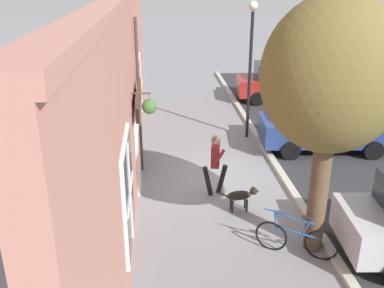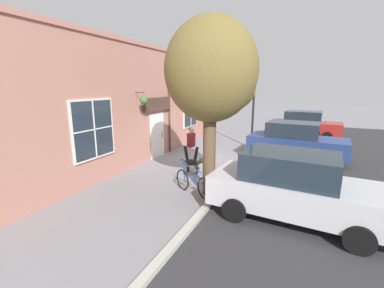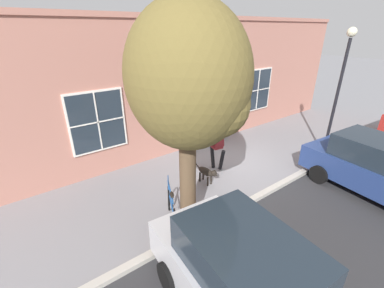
{
  "view_description": "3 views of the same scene",
  "coord_description": "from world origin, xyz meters",
  "px_view_note": "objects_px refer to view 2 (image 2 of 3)",
  "views": [
    {
      "loc": [
        -1.6,
        -11.08,
        5.59
      ],
      "look_at": [
        -0.64,
        0.26,
        1.03
      ],
      "focal_mm": 40.0,
      "sensor_mm": 36.0,
      "label": 1
    },
    {
      "loc": [
        4.35,
        -10.66,
        3.36
      ],
      "look_at": [
        -0.2,
        -0.57,
        0.87
      ],
      "focal_mm": 24.0,
      "sensor_mm": 36.0,
      "label": 2
    },
    {
      "loc": [
        5.93,
        -6.5,
        4.71
      ],
      "look_at": [
        0.1,
        -2.14,
        1.41
      ],
      "focal_mm": 24.0,
      "sensor_mm": 36.0,
      "label": 3
    }
  ],
  "objects_px": {
    "street_tree_by_curb": "(213,73)",
    "street_lamp": "(254,91)",
    "dog_on_leash": "(194,163)",
    "leaning_bicycle": "(193,183)",
    "pedestrian_walking": "(191,142)",
    "parked_car_nearest_curb": "(295,187)",
    "parked_car_far_end": "(305,124)",
    "parked_car_mid_block": "(295,141)"
  },
  "relations": [
    {
      "from": "parked_car_nearest_curb",
      "to": "parked_car_far_end",
      "type": "distance_m",
      "value": 12.05
    },
    {
      "from": "parked_car_far_end",
      "to": "parked_car_mid_block",
      "type": "bearing_deg",
      "value": -92.96
    },
    {
      "from": "pedestrian_walking",
      "to": "dog_on_leash",
      "type": "xyz_separation_m",
      "value": [
        0.55,
        -0.94,
        -0.6
      ]
    },
    {
      "from": "street_lamp",
      "to": "leaning_bicycle",
      "type": "bearing_deg",
      "value": -93.36
    },
    {
      "from": "dog_on_leash",
      "to": "street_tree_by_curb",
      "type": "distance_m",
      "value": 3.91
    },
    {
      "from": "leaning_bicycle",
      "to": "parked_car_far_end",
      "type": "height_order",
      "value": "parked_car_far_end"
    },
    {
      "from": "pedestrian_walking",
      "to": "parked_car_mid_block",
      "type": "height_order",
      "value": "parked_car_mid_block"
    },
    {
      "from": "street_tree_by_curb",
      "to": "street_lamp",
      "type": "relative_size",
      "value": 1.12
    },
    {
      "from": "dog_on_leash",
      "to": "parked_car_far_end",
      "type": "bearing_deg",
      "value": 68.68
    },
    {
      "from": "parked_car_nearest_curb",
      "to": "parked_car_mid_block",
      "type": "relative_size",
      "value": 1.0
    },
    {
      "from": "street_tree_by_curb",
      "to": "leaning_bicycle",
      "type": "distance_m",
      "value": 3.39
    },
    {
      "from": "street_tree_by_curb",
      "to": "parked_car_nearest_curb",
      "type": "xyz_separation_m",
      "value": [
        2.47,
        -0.61,
        -2.84
      ]
    },
    {
      "from": "leaning_bicycle",
      "to": "parked_car_mid_block",
      "type": "height_order",
      "value": "parked_car_mid_block"
    },
    {
      "from": "pedestrian_walking",
      "to": "street_lamp",
      "type": "bearing_deg",
      "value": 67.51
    },
    {
      "from": "leaning_bicycle",
      "to": "street_lamp",
      "type": "xyz_separation_m",
      "value": [
        0.41,
        7.06,
        2.73
      ]
    },
    {
      "from": "street_tree_by_curb",
      "to": "pedestrian_walking",
      "type": "bearing_deg",
      "value": 125.87
    },
    {
      "from": "parked_car_nearest_curb",
      "to": "parked_car_far_end",
      "type": "relative_size",
      "value": 1.0
    },
    {
      "from": "street_tree_by_curb",
      "to": "parked_car_mid_block",
      "type": "relative_size",
      "value": 1.2
    },
    {
      "from": "parked_car_mid_block",
      "to": "parked_car_far_end",
      "type": "bearing_deg",
      "value": 87.04
    },
    {
      "from": "dog_on_leash",
      "to": "parked_car_nearest_curb",
      "type": "bearing_deg",
      "value": -30.73
    },
    {
      "from": "pedestrian_walking",
      "to": "leaning_bicycle",
      "type": "height_order",
      "value": "pedestrian_walking"
    },
    {
      "from": "dog_on_leash",
      "to": "parked_car_far_end",
      "type": "distance_m",
      "value": 10.53
    },
    {
      "from": "street_tree_by_curb",
      "to": "parked_car_far_end",
      "type": "bearing_deg",
      "value": 77.64
    },
    {
      "from": "leaning_bicycle",
      "to": "parked_car_mid_block",
      "type": "bearing_deg",
      "value": 64.33
    },
    {
      "from": "dog_on_leash",
      "to": "street_lamp",
      "type": "distance_m",
      "value": 5.96
    },
    {
      "from": "parked_car_mid_block",
      "to": "leaning_bicycle",
      "type": "bearing_deg",
      "value": -115.67
    },
    {
      "from": "pedestrian_walking",
      "to": "street_lamp",
      "type": "relative_size",
      "value": 0.36
    },
    {
      "from": "leaning_bicycle",
      "to": "street_lamp",
      "type": "distance_m",
      "value": 7.58
    },
    {
      "from": "dog_on_leash",
      "to": "leaning_bicycle",
      "type": "relative_size",
      "value": 0.65
    },
    {
      "from": "street_tree_by_curb",
      "to": "parked_car_mid_block",
      "type": "bearing_deg",
      "value": 67.93
    },
    {
      "from": "pedestrian_walking",
      "to": "parked_car_far_end",
      "type": "xyz_separation_m",
      "value": [
        4.37,
        8.86,
        -0.14
      ]
    },
    {
      "from": "dog_on_leash",
      "to": "parked_car_mid_block",
      "type": "xyz_separation_m",
      "value": [
        3.51,
        3.77,
        0.46
      ]
    },
    {
      "from": "parked_car_mid_block",
      "to": "street_lamp",
      "type": "distance_m",
      "value": 3.5
    },
    {
      "from": "pedestrian_walking",
      "to": "parked_car_mid_block",
      "type": "bearing_deg",
      "value": 34.95
    },
    {
      "from": "parked_car_mid_block",
      "to": "dog_on_leash",
      "type": "bearing_deg",
      "value": -132.96
    },
    {
      "from": "leaning_bicycle",
      "to": "parked_car_far_end",
      "type": "relative_size",
      "value": 0.36
    },
    {
      "from": "parked_car_far_end",
      "to": "street_lamp",
      "type": "distance_m",
      "value": 5.76
    },
    {
      "from": "dog_on_leash",
      "to": "parked_car_far_end",
      "type": "xyz_separation_m",
      "value": [
        3.82,
        9.8,
        0.46
      ]
    },
    {
      "from": "dog_on_leash",
      "to": "leaning_bicycle",
      "type": "distance_m",
      "value": 2.04
    },
    {
      "from": "pedestrian_walking",
      "to": "leaning_bicycle",
      "type": "distance_m",
      "value": 3.18
    },
    {
      "from": "parked_car_mid_block",
      "to": "street_lamp",
      "type": "relative_size",
      "value": 0.93
    },
    {
      "from": "dog_on_leash",
      "to": "leaning_bicycle",
      "type": "xyz_separation_m",
      "value": [
        0.8,
        -1.88,
        -0.04
      ]
    }
  ]
}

